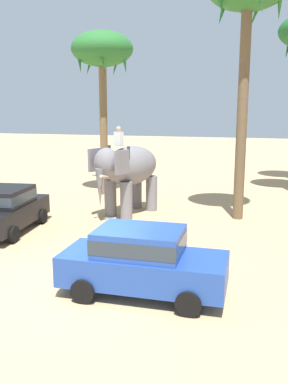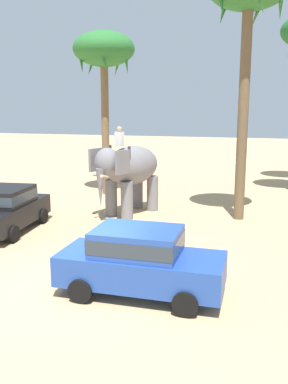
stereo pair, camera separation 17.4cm
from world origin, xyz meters
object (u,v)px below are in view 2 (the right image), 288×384
object	(u,v)px
palm_tree_far_back	(104,54)
elephant_with_mahout	(129,170)
car_sedan_foreground	(140,259)
car_parked_far_side	(7,207)

from	to	relation	value
palm_tree_far_back	elephant_with_mahout	bearing A→B (deg)	-55.38
elephant_with_mahout	palm_tree_far_back	xyz separation A→B (m)	(-2.67, 3.87, 5.38)
car_sedan_foreground	palm_tree_far_back	xyz separation A→B (m)	(-5.62, 11.48, 6.45)
car_sedan_foreground	palm_tree_far_back	world-z (taller)	palm_tree_far_back
car_parked_far_side	palm_tree_far_back	distance (m)	10.11
car_sedan_foreground	palm_tree_far_back	bearing A→B (deg)	116.08
car_sedan_foreground	elephant_with_mahout	size ratio (longest dim) A/B	1.03
car_sedan_foreground	car_parked_far_side	xyz separation A→B (m)	(-6.47, 3.74, 0.00)
car_sedan_foreground	palm_tree_far_back	size ratio (longest dim) A/B	0.49
car_parked_far_side	car_sedan_foreground	bearing A→B (deg)	-30.03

